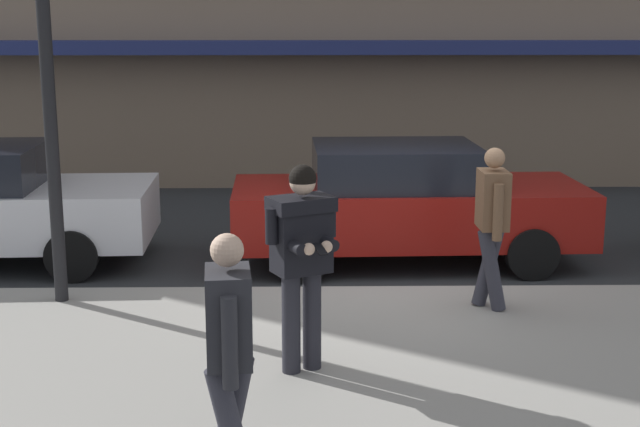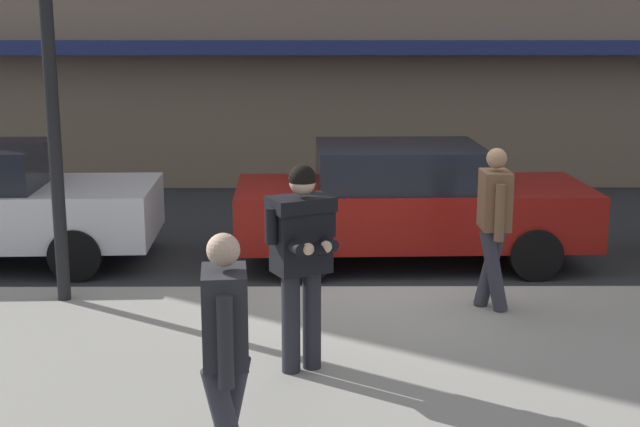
# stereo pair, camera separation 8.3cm
# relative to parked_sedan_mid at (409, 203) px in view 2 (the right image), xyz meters

# --- Properties ---
(ground_plane) EXTENTS (80.00, 80.00, 0.00)m
(ground_plane) POSITION_rel_parked_sedan_mid_xyz_m (-0.34, -1.33, -0.79)
(ground_plane) COLOR #2B2D30
(sidewalk) EXTENTS (32.00, 5.30, 0.14)m
(sidewalk) POSITION_rel_parked_sedan_mid_xyz_m (0.66, -4.18, -0.72)
(sidewalk) COLOR #99968E
(sidewalk) RESTS_ON ground
(curb_paint_line) EXTENTS (28.00, 0.12, 0.01)m
(curb_paint_line) POSITION_rel_parked_sedan_mid_xyz_m (0.66, -1.28, -0.79)
(curb_paint_line) COLOR silver
(curb_paint_line) RESTS_ON ground
(parked_sedan_mid) EXTENTS (4.55, 2.04, 1.54)m
(parked_sedan_mid) POSITION_rel_parked_sedan_mid_xyz_m (0.00, 0.00, 0.00)
(parked_sedan_mid) COLOR maroon
(parked_sedan_mid) RESTS_ON ground
(man_texting_on_phone) EXTENTS (0.63, 0.65, 1.81)m
(man_texting_on_phone) POSITION_rel_parked_sedan_mid_xyz_m (-1.32, -3.98, 0.46)
(man_texting_on_phone) COLOR #23232B
(man_texting_on_phone) RESTS_ON sidewalk
(pedestrian_with_bag) EXTENTS (0.36, 0.72, 1.70)m
(pedestrian_with_bag) POSITION_rel_parked_sedan_mid_xyz_m (-1.78, -5.90, 0.32)
(pedestrian_with_bag) COLOR #33333D
(pedestrian_with_bag) RESTS_ON sidewalk
(pedestrian_dark_coat) EXTENTS (0.33, 0.60, 1.70)m
(pedestrian_dark_coat) POSITION_rel_parked_sedan_mid_xyz_m (0.63, -2.31, 0.32)
(pedestrian_dark_coat) COLOR #33333D
(pedestrian_dark_coat) RESTS_ON sidewalk
(street_lamp_post) EXTENTS (0.36, 0.36, 4.88)m
(street_lamp_post) POSITION_rel_parked_sedan_mid_xyz_m (-3.93, -1.98, 2.35)
(street_lamp_post) COLOR black
(street_lamp_post) RESTS_ON sidewalk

